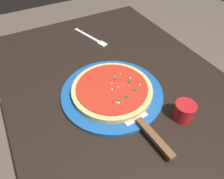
% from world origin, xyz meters
% --- Properties ---
extents(restaurant_table, '(1.05, 0.69, 0.73)m').
position_xyz_m(restaurant_table, '(0.00, 0.00, 0.58)').
color(restaurant_table, black).
rests_on(restaurant_table, ground_plane).
extents(serving_plate, '(0.31, 0.31, 0.01)m').
position_xyz_m(serving_plate, '(-0.01, -0.04, 0.74)').
color(serving_plate, '#195199').
rests_on(serving_plate, restaurant_table).
extents(pizza, '(0.24, 0.24, 0.02)m').
position_xyz_m(pizza, '(-0.01, -0.04, 0.75)').
color(pizza, '#DBB26B').
rests_on(pizza, serving_plate).
extents(pizza_server, '(0.22, 0.08, 0.01)m').
position_xyz_m(pizza_server, '(0.14, -0.03, 0.75)').
color(pizza_server, silver).
rests_on(pizza_server, serving_plate).
extents(cup_small_sauce, '(0.06, 0.06, 0.05)m').
position_xyz_m(cup_small_sauce, '(0.16, 0.09, 0.76)').
color(cup_small_sauce, '#B2191E').
rests_on(cup_small_sauce, restaurant_table).
extents(fork, '(0.18, 0.07, 0.00)m').
position_xyz_m(fork, '(-0.33, 0.04, 0.73)').
color(fork, silver).
rests_on(fork, restaurant_table).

